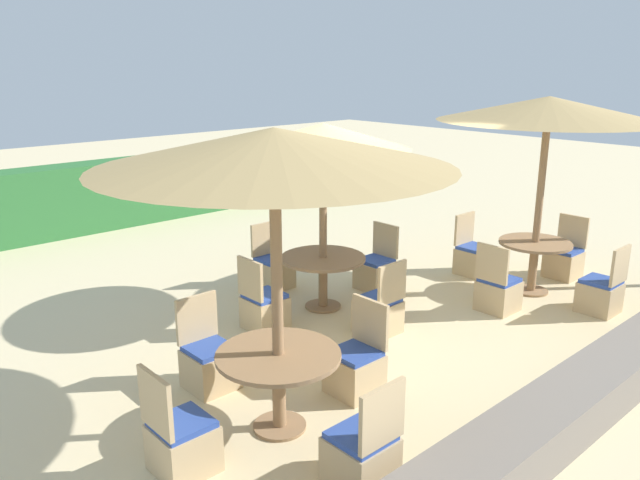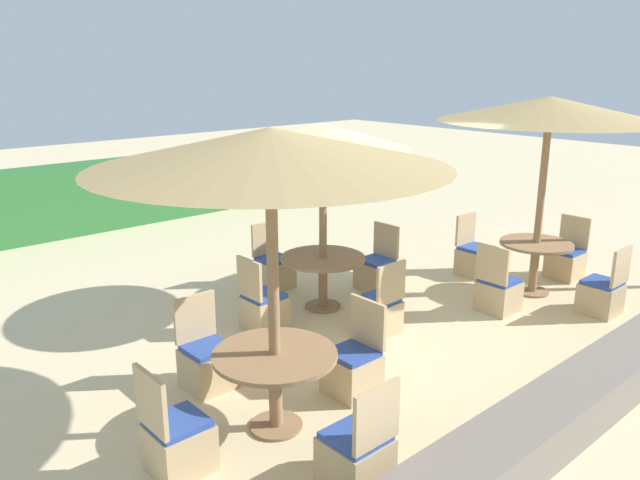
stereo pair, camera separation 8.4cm
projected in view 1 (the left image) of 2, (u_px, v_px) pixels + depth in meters
name	position (u px, v px, depth m)	size (l,w,h in m)	color
ground_plane	(351.00, 316.00, 8.07)	(40.00, 40.00, 0.00)	beige
hedge_row	(123.00, 192.00, 12.47)	(13.00, 0.70, 1.31)	#2D6B33
stone_border	(588.00, 392.00, 5.81)	(10.00, 0.56, 0.41)	slate
parasol_front_right	(549.00, 109.00, 8.22)	(2.93, 2.93, 2.74)	#93704C
round_table_front_right	(534.00, 253.00, 8.77)	(1.00, 1.00, 0.75)	#93704C
patio_chair_front_right_east	(564.00, 260.00, 9.49)	(0.46, 0.46, 0.93)	tan
patio_chair_front_right_north	(473.00, 257.00, 9.62)	(0.46, 0.46, 0.93)	tan
patio_chair_front_right_south	(601.00, 293.00, 8.13)	(0.46, 0.46, 0.93)	tan
patio_chair_front_right_west	(498.00, 292.00, 8.19)	(0.46, 0.46, 0.93)	tan
parasol_center	(323.00, 137.00, 7.74)	(2.21, 2.21, 2.44)	#93704C
round_table_center	(323.00, 267.00, 8.21)	(1.12, 1.12, 0.71)	#93704C
patio_chair_center_east	(376.00, 271.00, 9.00)	(0.46, 0.46, 0.93)	tan
patio_chair_center_west	(264.00, 308.00, 7.64)	(0.46, 0.46, 0.93)	tan
patio_chair_center_north	(273.00, 270.00, 9.05)	(0.46, 0.46, 0.93)	tan
patio_chair_center_south	(379.00, 312.00, 7.52)	(0.46, 0.46, 0.93)	tan
parasol_front_left	(274.00, 149.00, 4.93)	(2.93, 2.93, 2.68)	#93704C
round_table_front_left	(279.00, 369.00, 5.46)	(1.10, 1.10, 0.73)	#93704C
patio_chair_front_left_south	(362.00, 455.00, 4.79)	(0.46, 0.46, 0.93)	tan
patio_chair_front_left_west	(181.00, 442.00, 4.96)	(0.46, 0.46, 0.93)	tan
patio_chair_front_left_east	(356.00, 367.00, 6.16)	(0.46, 0.46, 0.93)	tan
patio_chair_front_left_north	(209.00, 363.00, 6.26)	(0.46, 0.46, 0.93)	tan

